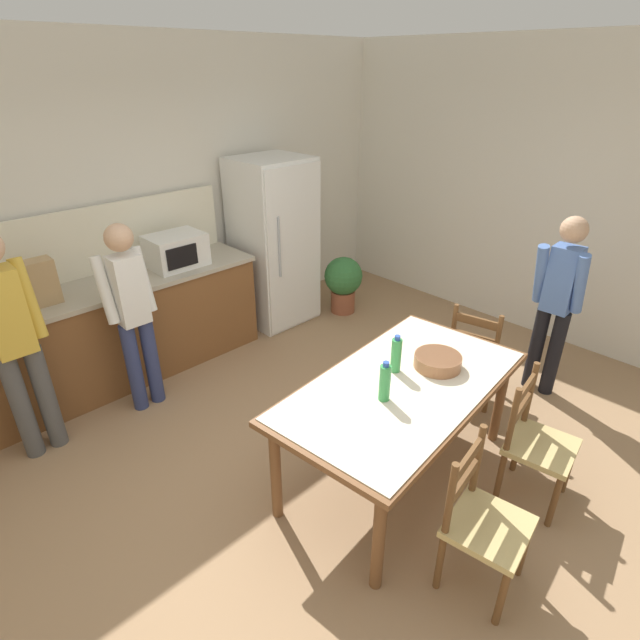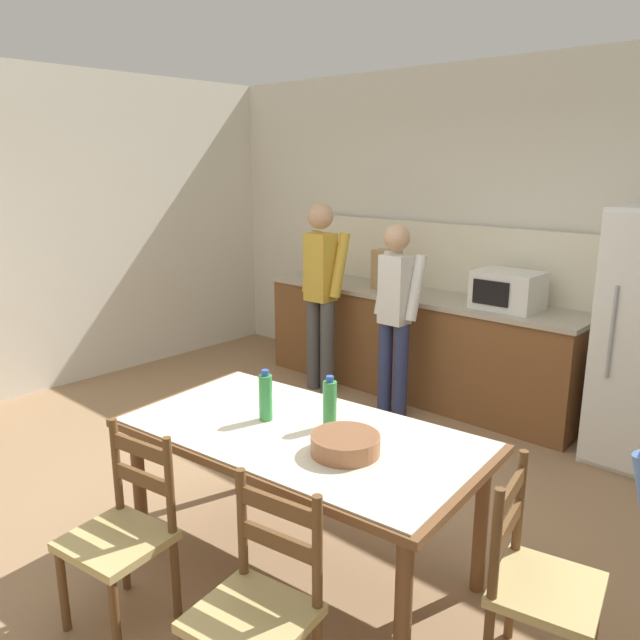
% 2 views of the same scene
% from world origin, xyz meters
% --- Properties ---
extents(ground_plane, '(8.32, 8.32, 0.00)m').
position_xyz_m(ground_plane, '(0.00, 0.00, 0.00)').
color(ground_plane, '#9E7A56').
extents(wall_back, '(6.52, 0.12, 2.90)m').
position_xyz_m(wall_back, '(0.00, 2.66, 1.45)').
color(wall_back, silver).
rests_on(wall_back, ground).
extents(wall_left, '(0.12, 5.20, 2.90)m').
position_xyz_m(wall_left, '(-3.26, 0.00, 1.45)').
color(wall_left, silver).
rests_on(wall_left, ground).
extents(kitchen_counter, '(3.07, 0.66, 0.93)m').
position_xyz_m(kitchen_counter, '(-0.62, 2.23, 0.47)').
color(kitchen_counter, brown).
rests_on(kitchen_counter, ground).
extents(counter_splashback, '(3.03, 0.03, 0.60)m').
position_xyz_m(counter_splashback, '(-0.62, 2.54, 1.23)').
color(counter_splashback, '#EFE8CB').
rests_on(counter_splashback, kitchen_counter).
extents(microwave, '(0.50, 0.39, 0.30)m').
position_xyz_m(microwave, '(0.25, 2.21, 1.08)').
color(microwave, white).
rests_on(microwave, kitchen_counter).
extents(paper_bag, '(0.24, 0.16, 0.36)m').
position_xyz_m(paper_bag, '(-0.94, 2.20, 1.11)').
color(paper_bag, tan).
rests_on(paper_bag, kitchen_counter).
extents(dining_table, '(1.91, 1.14, 0.78)m').
position_xyz_m(dining_table, '(0.40, -0.32, 0.70)').
color(dining_table, brown).
rests_on(dining_table, ground).
extents(bottle_near_centre, '(0.07, 0.07, 0.27)m').
position_xyz_m(bottle_near_centre, '(0.17, -0.35, 0.90)').
color(bottle_near_centre, green).
rests_on(bottle_near_centre, dining_table).
extents(bottle_off_centre, '(0.07, 0.07, 0.27)m').
position_xyz_m(bottle_off_centre, '(0.48, -0.19, 0.90)').
color(bottle_off_centre, green).
rests_on(bottle_off_centre, dining_table).
extents(serving_bowl, '(0.32, 0.32, 0.09)m').
position_xyz_m(serving_bowl, '(0.72, -0.36, 0.83)').
color(serving_bowl, '#9E6642').
rests_on(serving_bowl, dining_table).
extents(chair_side_near_right, '(0.48, 0.46, 0.91)m').
position_xyz_m(chair_side_near_right, '(0.88, -1.06, 0.44)').
color(chair_side_near_right, brown).
rests_on(chair_side_near_right, ground).
extents(chair_head_end, '(0.47, 0.49, 0.91)m').
position_xyz_m(chair_head_end, '(1.60, -0.21, 0.44)').
color(chair_head_end, brown).
rests_on(chair_head_end, ground).
extents(chair_side_near_left, '(0.47, 0.46, 0.91)m').
position_xyz_m(chair_side_near_left, '(0.07, -1.14, 0.44)').
color(chair_side_near_left, brown).
rests_on(chair_side_near_left, ground).
extents(person_at_sink, '(0.43, 0.30, 1.73)m').
position_xyz_m(person_at_sink, '(-1.30, 1.71, 0.97)').
color(person_at_sink, '#4C4C4C').
rests_on(person_at_sink, ground).
extents(person_at_counter, '(0.40, 0.28, 1.60)m').
position_xyz_m(person_at_counter, '(-0.47, 1.69, 0.90)').
color(person_at_counter, navy).
rests_on(person_at_counter, ground).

